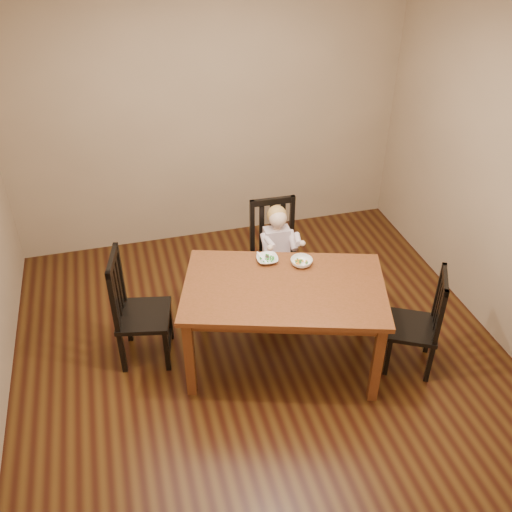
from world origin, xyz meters
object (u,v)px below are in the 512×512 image
object	(u,v)px
chair_child	(275,255)
bowl_peas	(267,259)
chair_left	(137,310)
toddler	(277,246)
dining_table	(284,295)
chair_right	(419,323)
bowl_veg	(301,262)

from	to	relation	value
chair_child	bowl_peas	world-z (taller)	chair_child
chair_left	bowl_peas	xyz separation A→B (m)	(1.07, -0.01, 0.31)
toddler	dining_table	bearing A→B (deg)	78.59
chair_left	chair_right	world-z (taller)	chair_left
chair_left	toddler	bearing A→B (deg)	119.39
bowl_peas	chair_left	bearing A→B (deg)	179.30
bowl_veg	chair_right	bearing A→B (deg)	-34.55
chair_left	chair_right	distance (m)	2.22
bowl_peas	dining_table	bearing A→B (deg)	-84.04
chair_left	bowl_veg	world-z (taller)	chair_left
chair_right	bowl_veg	bearing A→B (deg)	83.48
chair_right	bowl_peas	distance (m)	1.29
chair_right	chair_child	bearing A→B (deg)	64.26
toddler	chair_right	bearing A→B (deg)	129.12
chair_right	bowl_peas	bearing A→B (deg)	85.65
chair_left	toddler	distance (m)	1.35
dining_table	toddler	xyz separation A→B (m)	(0.18, 0.77, -0.07)
bowl_veg	dining_table	bearing A→B (deg)	-132.94
dining_table	toddler	size ratio (longest dim) A/B	3.37
bowl_peas	bowl_veg	xyz separation A→B (m)	(0.25, -0.11, 0.01)
toddler	chair_left	bearing A→B (deg)	19.37
chair_right	bowl_veg	xyz separation A→B (m)	(-0.80, 0.55, 0.36)
chair_left	bowl_veg	size ratio (longest dim) A/B	5.72
chair_child	chair_right	bearing A→B (deg)	127.83
dining_table	toddler	distance (m)	0.79
chair_left	dining_table	bearing A→B (deg)	83.70
dining_table	toddler	world-z (taller)	toddler
chair_child	chair_right	world-z (taller)	chair_child
chair_child	chair_left	world-z (taller)	chair_left
chair_right	toddler	xyz separation A→B (m)	(-0.83, 1.09, 0.17)
dining_table	bowl_peas	size ratio (longest dim) A/B	10.14
chair_child	chair_right	distance (m)	1.41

